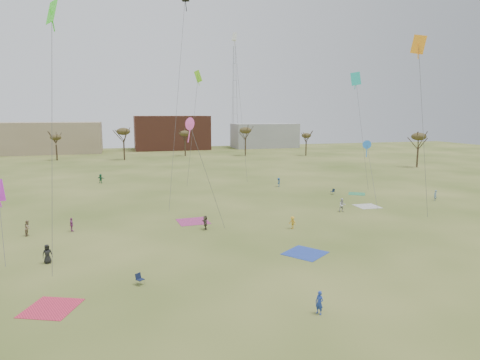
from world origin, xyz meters
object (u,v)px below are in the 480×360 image
object	(u,v)px
flyer_near_right	(319,303)
camp_chair_left	(140,281)
camp_chair_right	(333,193)
radio_tower	(234,97)

from	to	relation	value
flyer_near_right	camp_chair_left	xyz separation A→B (m)	(-10.97, 7.96, -0.51)
camp_chair_left	flyer_near_right	bearing A→B (deg)	-72.76
camp_chair_right	camp_chair_left	bearing A→B (deg)	-66.02
camp_chair_left	camp_chair_right	xyz separation A→B (m)	(31.49, 28.22, 0.00)
flyer_near_right	camp_chair_left	distance (m)	13.56
radio_tower	flyer_near_right	bearing A→B (deg)	-102.89
camp_chair_left	radio_tower	world-z (taller)	radio_tower
flyer_near_right	radio_tower	bearing A→B (deg)	137.53
camp_chair_left	radio_tower	size ratio (longest dim) A/B	0.02
flyer_near_right	radio_tower	xyz separation A→B (m)	(30.72, 134.24, 18.44)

